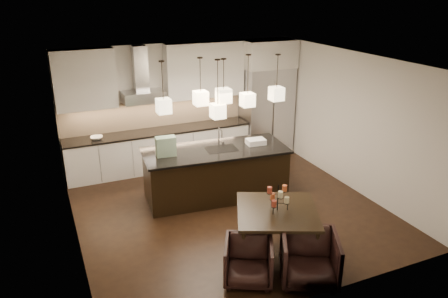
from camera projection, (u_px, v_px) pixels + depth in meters
name	position (u px, v px, depth m)	size (l,w,h in m)	color
floor	(228.00, 209.00, 8.35)	(5.50, 5.50, 0.02)	black
ceiling	(229.00, 61.00, 7.35)	(5.50, 5.50, 0.02)	white
wall_back	(180.00, 103.00, 10.21)	(5.50, 0.02, 2.80)	silver
wall_front	(318.00, 207.00, 5.49)	(5.50, 0.02, 2.80)	silver
wall_left	(68.00, 164.00, 6.81)	(0.02, 5.50, 2.80)	silver
wall_right	(352.00, 121.00, 8.89)	(0.02, 5.50, 2.80)	silver
refrigerator	(266.00, 111.00, 10.79)	(1.20, 0.72, 2.15)	#B7B7BA
fridge_panel	(268.00, 54.00, 10.29)	(1.26, 0.72, 0.65)	silver
lower_cabinets	(160.00, 150.00, 10.04)	(4.21, 0.62, 0.88)	silver
countertop	(159.00, 131.00, 9.87)	(4.21, 0.66, 0.04)	black
backsplash	(155.00, 114.00, 10.01)	(4.21, 0.02, 0.63)	#C5AD90
upper_cab_left	(84.00, 80.00, 8.98)	(1.25, 0.35, 1.25)	silver
upper_cab_right	(205.00, 70.00, 9.98)	(1.86, 0.35, 1.25)	silver
hood_canopy	(143.00, 97.00, 9.51)	(0.90, 0.52, 0.24)	#B7B7BA
hood_chimney	(140.00, 68.00, 9.39)	(0.30, 0.28, 0.96)	#B7B7BA
fruit_bowl	(97.00, 138.00, 9.29)	(0.26, 0.26, 0.06)	silver
island_body	(215.00, 174.00, 8.70)	(2.72, 1.09, 0.96)	black
island_top	(215.00, 150.00, 8.52)	(2.81, 1.18, 0.04)	black
faucet	(219.00, 137.00, 8.56)	(0.11, 0.26, 0.41)	silver
tote_bag	(166.00, 146.00, 8.14)	(0.37, 0.20, 0.37)	#1C5A2E
food_container	(256.00, 142.00, 8.76)	(0.37, 0.26, 0.11)	silver
dining_table	(276.00, 231.00, 6.90)	(1.24, 1.24, 0.74)	black
candelabra	(278.00, 197.00, 6.69)	(0.36, 0.36, 0.43)	black
candle_a	(287.00, 200.00, 6.71)	(0.08, 0.08, 0.10)	beige
candle_b	(273.00, 196.00, 6.82)	(0.08, 0.08, 0.10)	#C9592C
candle_c	(274.00, 204.00, 6.60)	(0.08, 0.08, 0.10)	#9A3625
candle_d	(285.00, 188.00, 6.74)	(0.08, 0.08, 0.10)	#C9592C
candle_e	(270.00, 190.00, 6.67)	(0.08, 0.08, 0.10)	#9A3625
candle_f	(280.00, 194.00, 6.53)	(0.08, 0.08, 0.10)	beige
armchair_left	(248.00, 261.00, 6.24)	(0.68, 0.70, 0.64)	black
armchair_right	(309.00, 258.00, 6.21)	(0.79, 0.82, 0.74)	black
pendant_a	(164.00, 106.00, 7.72)	(0.24, 0.24, 0.26)	#FFE8B4
pendant_b	(201.00, 98.00, 8.05)	(0.24, 0.24, 0.26)	#FFE8B4
pendant_c	(224.00, 96.00, 7.91)	(0.24, 0.24, 0.26)	#FFE8B4
pendant_d	(247.00, 100.00, 8.42)	(0.24, 0.24, 0.26)	#FFE8B4
pendant_e	(276.00, 94.00, 8.40)	(0.24, 0.24, 0.26)	#FFE8B4
pendant_f	(218.00, 111.00, 7.92)	(0.24, 0.24, 0.26)	#FFE8B4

